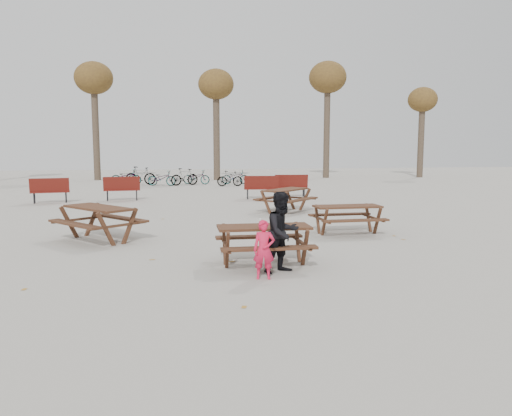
{
  "coord_description": "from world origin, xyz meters",
  "views": [
    {
      "loc": [
        -1.64,
        -9.45,
        2.33
      ],
      "look_at": [
        0.0,
        1.0,
        1.0
      ],
      "focal_mm": 35.0,
      "sensor_mm": 36.0,
      "label": 1
    }
  ],
  "objects": [
    {
      "name": "bicycle_row",
      "position": [
        -1.73,
        20.37,
        0.47
      ],
      "size": [
        8.21,
        2.54,
        1.09
      ],
      "color": "black",
      "rests_on": "ground"
    },
    {
      "name": "fallen_leaves",
      "position": [
        0.5,
        2.5,
        0.0
      ],
      "size": [
        11.0,
        11.0,
        0.01
      ],
      "primitive_type": null,
      "color": "#AB7629",
      "rests_on": "ground"
    },
    {
      "name": "bread_roll",
      "position": [
        0.24,
        -0.13,
        0.83
      ],
      "size": [
        0.14,
        0.06,
        0.05
      ],
      "primitive_type": "ellipsoid",
      "color": "tan",
      "rests_on": "food_tray"
    },
    {
      "name": "picnic_table_north",
      "position": [
        -3.59,
        3.1,
        0.42
      ],
      "size": [
        2.47,
        2.51,
        0.84
      ],
      "primitive_type": null,
      "rotation": [
        0.0,
        0.0,
        -0.86
      ],
      "color": "#3A1E15",
      "rests_on": "ground"
    },
    {
      "name": "child",
      "position": [
        -0.18,
        -1.02,
        0.52
      ],
      "size": [
        0.41,
        0.3,
        1.04
      ],
      "primitive_type": "imported",
      "rotation": [
        0.0,
        0.0,
        -0.14
      ],
      "color": "#E31C44",
      "rests_on": "ground"
    },
    {
      "name": "ground",
      "position": [
        0.0,
        0.0,
        0.0
      ],
      "size": [
        80.0,
        80.0,
        0.0
      ],
      "primitive_type": "plane",
      "color": "gray",
      "rests_on": "ground"
    },
    {
      "name": "picnic_table_east",
      "position": [
        2.78,
        3.1,
        0.38
      ],
      "size": [
        1.8,
        1.47,
        0.75
      ],
      "primitive_type": null,
      "rotation": [
        0.0,
        0.0,
        0.04
      ],
      "color": "#3A1E15",
      "rests_on": "ground"
    },
    {
      "name": "park_bench_row",
      "position": [
        -1.35,
        12.16,
        0.52
      ],
      "size": [
        11.81,
        1.48,
        1.03
      ],
      "color": "maroon",
      "rests_on": "ground"
    },
    {
      "name": "food_tray",
      "position": [
        0.24,
        -0.13,
        0.79
      ],
      "size": [
        0.18,
        0.11,
        0.03
      ],
      "primitive_type": "cube",
      "color": "white",
      "rests_on": "main_picnic_table"
    },
    {
      "name": "main_picnic_table",
      "position": [
        0.0,
        0.0,
        0.59
      ],
      "size": [
        1.8,
        1.45,
        0.78
      ],
      "color": "#3A1E15",
      "rests_on": "ground"
    },
    {
      "name": "picnic_table_far",
      "position": [
        2.1,
        7.6,
        0.41
      ],
      "size": [
        2.41,
        2.42,
        0.81
      ],
      "primitive_type": null,
      "rotation": [
        0.0,
        0.0,
        0.8
      ],
      "color": "#3A1E15",
      "rests_on": "ground"
    },
    {
      "name": "adult",
      "position": [
        0.24,
        -0.64,
        0.75
      ],
      "size": [
        0.91,
        0.85,
        1.5
      ],
      "primitive_type": "imported",
      "rotation": [
        0.0,
        0.0,
        0.5
      ],
      "color": "black",
      "rests_on": "ground"
    },
    {
      "name": "tree_row",
      "position": [
        0.9,
        25.15,
        6.19
      ],
      "size": [
        32.17,
        3.52,
        8.26
      ],
      "color": "#382B21",
      "rests_on": "ground"
    },
    {
      "name": "soda_bottle",
      "position": [
        -0.09,
        -0.14,
        0.85
      ],
      "size": [
        0.07,
        0.07,
        0.17
      ],
      "color": "silver",
      "rests_on": "main_picnic_table"
    }
  ]
}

